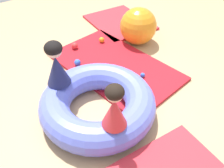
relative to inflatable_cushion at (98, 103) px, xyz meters
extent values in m
plane|color=tan|center=(0.08, 0.13, -0.17)|extent=(8.00, 8.00, 0.00)
cube|color=#B21923|center=(-0.60, 0.70, -0.15)|extent=(1.95, 1.29, 0.04)
cube|color=red|center=(-1.62, 1.60, -0.15)|extent=(1.25, 1.06, 0.04)
torus|color=#6070E5|center=(0.00, 0.00, 0.00)|extent=(1.30, 1.30, 0.34)
cone|color=navy|center=(-0.40, -0.24, 0.34)|extent=(0.37, 0.37, 0.35)
sphere|color=beige|center=(-0.40, -0.24, 0.60)|extent=(0.17, 0.17, 0.17)
ellipsoid|color=black|center=(-0.40, -0.24, 0.62)|extent=(0.19, 0.19, 0.15)
cone|color=red|center=(0.45, -0.11, 0.33)|extent=(0.33, 0.33, 0.32)
sphere|color=#DBAD89|center=(0.45, -0.11, 0.56)|extent=(0.16, 0.16, 0.16)
ellipsoid|color=black|center=(0.45, -0.11, 0.57)|extent=(0.17, 0.17, 0.13)
sphere|color=blue|center=(-0.91, 0.27, -0.08)|extent=(0.09, 0.09, 0.09)
sphere|color=teal|center=(-1.65, 1.81, -0.08)|extent=(0.10, 0.10, 0.10)
sphere|color=orange|center=(-1.22, 0.91, -0.09)|extent=(0.09, 0.09, 0.09)
sphere|color=pink|center=(-0.20, 0.38, -0.09)|extent=(0.07, 0.07, 0.07)
sphere|color=red|center=(-1.32, 0.46, -0.08)|extent=(0.10, 0.10, 0.10)
sphere|color=blue|center=(-0.16, 0.83, -0.10)|extent=(0.06, 0.06, 0.06)
sphere|color=orange|center=(-0.92, 1.42, 0.12)|extent=(0.58, 0.58, 0.58)
camera|label=1|loc=(1.60, -1.01, 1.93)|focal=38.59mm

